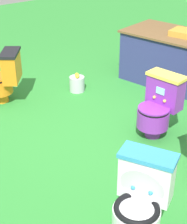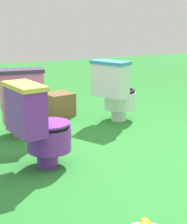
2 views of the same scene
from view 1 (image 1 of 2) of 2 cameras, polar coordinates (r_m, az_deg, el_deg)
The scene contains 6 objects.
ground at distance 4.33m, azimuth -0.09°, elevation -3.64°, with size 14.00×14.00×0.00m, color #2D8433.
toilet_orange at distance 5.09m, azimuth -13.70°, elevation 5.36°, with size 0.62×0.64×0.73m.
toilet_purple at distance 4.25m, azimuth 10.07°, elevation 0.94°, with size 0.47×0.54×0.73m.
toilet_white at distance 2.93m, azimuth 7.40°, elevation -13.21°, with size 0.58×0.62×0.73m.
vendor_table at distance 5.67m, azimuth 12.27°, elevation 8.22°, with size 1.60×1.13×0.85m.
lemon_bucket at distance 5.36m, azimuth -2.58°, elevation 4.46°, with size 0.22×0.22×0.28m.
Camera 1 is at (2.87, -2.26, 2.32)m, focal length 58.76 mm.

